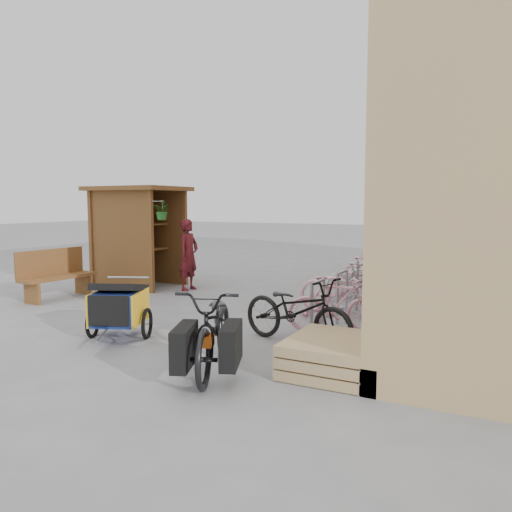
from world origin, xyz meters
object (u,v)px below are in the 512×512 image
at_px(child_trailer, 119,305).
at_px(bike_2, 346,289).
at_px(bike_5, 368,279).
at_px(bike_1, 335,305).
at_px(cargo_bike, 215,329).
at_px(bike_7, 393,272).
at_px(shopping_carts, 431,259).
at_px(bike_4, 370,280).
at_px(kiosk, 135,222).
at_px(bike_3, 365,288).
at_px(bench, 56,274).
at_px(person_kiosk, 189,255).
at_px(bike_6, 376,273).
at_px(bike_0, 297,310).
at_px(pallet_stack, 332,355).

xyz_separation_m(child_trailer, bike_2, (2.56, 3.00, -0.02)).
bearing_deg(bike_5, bike_2, -169.04).
relative_size(bike_1, bike_2, 0.82).
bearing_deg(bike_1, cargo_bike, 143.91).
distance_m(bike_1, bike_7, 4.21).
bearing_deg(shopping_carts, bike_2, -98.62).
distance_m(bike_4, bike_7, 1.60).
bearing_deg(bike_1, shopping_carts, -24.64).
distance_m(kiosk, bike_7, 6.22).
distance_m(cargo_bike, bike_7, 6.63).
xyz_separation_m(bike_3, bike_4, (-0.16, 0.95, 0.01)).
height_order(shopping_carts, bike_5, shopping_carts).
height_order(bike_1, bike_4, bike_4).
distance_m(kiosk, bike_5, 5.68).
height_order(bike_4, bike_5, bike_4).
bearing_deg(bike_2, kiosk, 85.58).
bearing_deg(bench, bike_5, 27.41).
bearing_deg(bike_3, child_trailer, 140.98).
bearing_deg(kiosk, bike_2, -8.56).
bearing_deg(cargo_bike, bike_2, 60.30).
distance_m(person_kiosk, bike_5, 4.09).
height_order(bike_6, bike_7, bike_6).
relative_size(bike_0, bike_3, 1.22).
bearing_deg(bike_2, pallet_stack, -161.76).
bearing_deg(bike_1, bike_4, -16.92).
distance_m(pallet_stack, bike_7, 6.02).
height_order(bike_0, bike_3, bike_0).
bearing_deg(bike_5, bike_6, 14.03).
bearing_deg(bike_7, bench, 112.74).
height_order(person_kiosk, bike_3, person_kiosk).
bearing_deg(bike_6, bike_5, -159.17).
relative_size(kiosk, bike_2, 1.39).
bearing_deg(bike_7, bike_3, 168.98).
height_order(shopping_carts, bike_3, shopping_carts).
xyz_separation_m(shopping_carts, bike_3, (-0.52, -4.63, -0.10)).
height_order(pallet_stack, bike_7, bike_7).
distance_m(bike_3, bike_5, 1.10).
height_order(pallet_stack, person_kiosk, person_kiosk).
relative_size(bike_3, bike_5, 1.02).
relative_size(pallet_stack, bike_0, 0.64).
xyz_separation_m(pallet_stack, bike_3, (-0.52, 3.45, 0.25)).
bearing_deg(bike_3, bike_0, 173.44).
relative_size(pallet_stack, bike_5, 0.80).
xyz_separation_m(bench, cargo_bike, (5.43, -2.40, -0.01)).
height_order(cargo_bike, person_kiosk, person_kiosk).
relative_size(bike_2, bike_4, 1.01).
bearing_deg(bench, bike_6, 33.93).
height_order(shopping_carts, bike_4, shopping_carts).
bearing_deg(bike_7, bike_6, 147.36).
bearing_deg(child_trailer, bike_4, 35.58).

